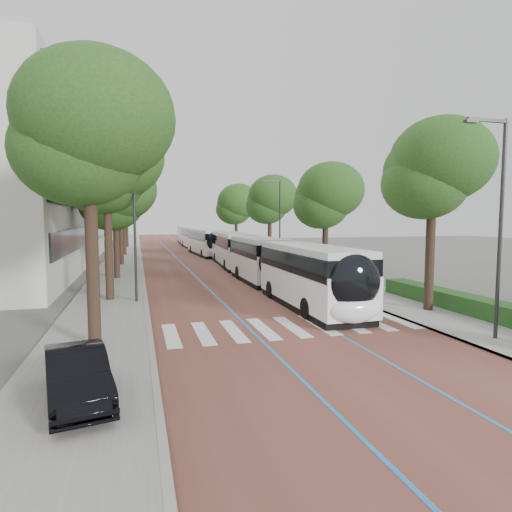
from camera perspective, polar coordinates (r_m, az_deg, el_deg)
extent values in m
plane|color=#51544C|center=(17.36, 5.29, -10.26)|extent=(160.00, 160.00, 0.00)
cube|color=brown|center=(56.15, -9.41, 0.28)|extent=(11.00, 140.00, 0.02)
cube|color=gray|center=(55.84, -17.08, 0.15)|extent=(4.00, 140.00, 0.12)
cube|color=gray|center=(57.43, -1.95, 0.50)|extent=(4.00, 140.00, 0.12)
cube|color=gray|center=(55.82, -15.13, 0.20)|extent=(0.20, 140.00, 0.14)
cube|color=gray|center=(57.01, -3.81, 0.46)|extent=(0.20, 140.00, 0.14)
cube|color=silver|center=(17.29, -11.24, -10.31)|extent=(0.55, 3.60, 0.01)
cube|color=silver|center=(17.42, -7.08, -10.14)|extent=(0.55, 3.60, 0.01)
cube|color=silver|center=(17.64, -3.00, -9.91)|extent=(0.55, 3.60, 0.01)
cube|color=silver|center=(17.94, 0.96, -9.65)|extent=(0.55, 3.60, 0.01)
cube|color=silver|center=(18.33, 4.76, -9.35)|extent=(0.55, 3.60, 0.01)
cube|color=silver|center=(18.79, 8.38, -9.03)|extent=(0.55, 3.60, 0.01)
cube|color=silver|center=(19.32, 11.81, -8.69)|extent=(0.55, 3.60, 0.01)
cube|color=silver|center=(19.91, 15.04, -8.35)|extent=(0.55, 3.60, 0.01)
cube|color=silver|center=(20.56, 18.07, -8.00)|extent=(0.55, 3.60, 0.01)
cube|color=#267AC0|center=(56.00, -11.04, 0.26)|extent=(0.12, 126.00, 0.01)
cube|color=#267AC0|center=(56.34, -7.79, 0.33)|extent=(0.12, 126.00, 0.01)
cube|color=black|center=(43.89, -21.43, 2.62)|extent=(0.12, 38.00, 1.60)
cube|color=black|center=(43.89, -21.56, 6.79)|extent=(0.12, 38.00, 1.60)
cube|color=black|center=(44.13, -21.70, 10.94)|extent=(0.12, 38.00, 1.60)
cube|color=black|center=(44.56, -21.82, 14.78)|extent=(0.12, 38.00, 1.60)
cube|color=#1F4919|center=(22.11, 28.06, -6.13)|extent=(1.20, 14.00, 0.80)
cylinder|color=#29292B|center=(17.99, 29.80, 2.93)|extent=(0.14, 0.14, 8.00)
cube|color=#29292B|center=(17.77, 28.49, 15.63)|extent=(1.70, 0.12, 0.12)
cube|color=#29292B|center=(17.29, 26.74, 15.74)|extent=(0.50, 0.20, 0.10)
cylinder|color=#29292B|center=(39.76, 3.20, 4.35)|extent=(0.14, 0.14, 8.00)
cube|color=#29292B|center=(39.66, 2.11, 10.00)|extent=(1.70, 0.12, 0.12)
cube|color=#29292B|center=(39.44, 1.13, 9.91)|extent=(0.50, 0.20, 0.10)
cylinder|color=#29292B|center=(23.64, -15.87, 3.74)|extent=(0.14, 0.14, 8.00)
cylinder|color=black|center=(15.83, -20.92, -2.42)|extent=(0.44, 0.44, 5.22)
ellipsoid|color=#1E4716|center=(15.96, -21.47, 14.72)|extent=(5.22, 5.22, 4.44)
cylinder|color=black|center=(24.76, -19.02, 0.16)|extent=(0.44, 0.44, 5.19)
ellipsoid|color=#1E4716|center=(24.84, -19.33, 11.07)|extent=(5.57, 5.57, 4.73)
cylinder|color=black|center=(33.76, -18.10, 0.71)|extent=(0.44, 0.44, 4.37)
ellipsoid|color=#1E4716|center=(33.71, -18.29, 7.45)|extent=(5.54, 5.54, 4.71)
cylinder|color=black|center=(43.71, -17.55, 2.00)|extent=(0.44, 0.44, 4.91)
ellipsoid|color=#1E4716|center=(43.73, -17.71, 7.85)|extent=(5.17, 5.17, 4.39)
cylinder|color=black|center=(55.71, -17.14, 2.33)|extent=(0.44, 0.44, 4.36)
ellipsoid|color=#1E4716|center=(55.68, -17.24, 6.41)|extent=(5.20, 5.20, 4.42)
cylinder|color=black|center=(70.69, -16.83, 3.02)|extent=(0.44, 0.44, 4.76)
ellipsoid|color=#1E4716|center=(70.69, -16.92, 6.53)|extent=(6.22, 6.22, 5.29)
cylinder|color=black|center=(22.44, 22.14, -0.91)|extent=(0.44, 0.44, 4.79)
ellipsoid|color=#1E4716|center=(22.44, 22.51, 10.22)|extent=(4.80, 4.80, 4.08)
cylinder|color=black|center=(32.74, 9.19, 0.73)|extent=(0.44, 0.44, 4.32)
ellipsoid|color=#1E4716|center=(32.69, 9.29, 7.60)|extent=(4.97, 4.97, 4.22)
cylinder|color=black|center=(45.80, 1.83, 2.12)|extent=(0.44, 0.44, 4.53)
ellipsoid|color=#1E4716|center=(45.77, 1.85, 7.27)|extent=(5.26, 5.26, 4.47)
cylinder|color=black|center=(61.23, -2.66, 2.84)|extent=(0.44, 0.44, 4.52)
ellipsoid|color=#1E4716|center=(61.22, -2.67, 6.69)|extent=(6.00, 6.00, 5.10)
cylinder|color=black|center=(26.72, 2.99, -0.99)|extent=(2.30, 0.91, 2.30)
cube|color=white|center=(22.03, 7.28, -3.66)|extent=(2.52, 9.37, 1.82)
cube|color=black|center=(21.88, 7.31, -0.71)|extent=(2.56, 9.18, 0.97)
cube|color=silver|center=(21.83, 7.33, 0.97)|extent=(2.47, 9.18, 0.31)
cube|color=black|center=(22.21, 7.25, -6.43)|extent=(2.47, 8.99, 0.35)
cube|color=white|center=(30.87, 0.42, -1.14)|extent=(2.52, 7.75, 1.82)
cube|color=black|center=(30.77, 0.42, 0.97)|extent=(2.56, 7.59, 0.97)
cube|color=silver|center=(30.73, 0.42, 2.17)|extent=(2.47, 7.59, 0.31)
cube|color=black|center=(31.01, 0.41, -3.13)|extent=(2.47, 7.44, 0.35)
ellipsoid|color=black|center=(17.88, 12.99, -3.36)|extent=(2.35, 1.11, 2.28)
ellipsoid|color=white|center=(18.04, 13.00, -6.96)|extent=(2.35, 1.01, 1.14)
cylinder|color=black|center=(19.66, 6.82, -6.96)|extent=(0.30, 1.00, 1.00)
cylinder|color=black|center=(20.62, 12.66, -6.49)|extent=(0.30, 1.00, 1.00)
cylinder|color=black|center=(32.28, -2.34, -2.23)|extent=(0.30, 1.00, 1.00)
cylinder|color=black|center=(32.87, 1.50, -2.10)|extent=(0.30, 1.00, 1.00)
cylinder|color=black|center=(24.61, 2.02, -4.50)|extent=(0.30, 1.00, 1.00)
cylinder|color=black|center=(25.38, 6.89, -4.25)|extent=(0.30, 1.00, 1.00)
cube|color=white|center=(41.44, -3.22, 0.42)|extent=(3.19, 12.12, 1.82)
cube|color=black|center=(41.36, -3.23, 2.00)|extent=(3.21, 11.89, 0.97)
cube|color=silver|center=(41.33, -3.23, 2.89)|extent=(3.12, 11.88, 0.31)
cube|color=black|center=(41.54, -3.21, -1.07)|extent=(3.11, 11.64, 0.35)
ellipsoid|color=black|center=(35.63, -1.74, 0.88)|extent=(2.41, 1.23, 2.28)
ellipsoid|color=white|center=(35.68, -1.72, -0.95)|extent=(2.40, 1.13, 1.14)
cylinder|color=black|center=(37.79, -4.05, -1.18)|extent=(0.36, 1.02, 1.00)
cylinder|color=black|center=(38.18, -0.69, -1.11)|extent=(0.36, 1.02, 1.00)
cylinder|color=black|center=(45.10, -5.40, -0.19)|extent=(0.36, 1.02, 1.00)
cylinder|color=black|center=(45.42, -2.57, -0.14)|extent=(0.36, 1.02, 1.00)
cube|color=white|center=(53.98, -6.74, 1.46)|extent=(3.12, 12.11, 1.82)
cube|color=black|center=(53.92, -6.75, 2.67)|extent=(3.14, 11.88, 0.97)
cube|color=silver|center=(53.90, -6.76, 3.35)|extent=(3.05, 11.87, 0.31)
cube|color=black|center=(54.06, -6.73, 0.31)|extent=(3.04, 11.63, 0.35)
ellipsoid|color=black|center=(48.24, -5.32, 1.94)|extent=(2.40, 1.22, 2.28)
ellipsoid|color=white|center=(48.26, -5.30, 0.58)|extent=(2.40, 1.12, 1.14)
cylinder|color=black|center=(50.29, -7.15, 0.33)|extent=(0.35, 1.01, 1.00)
cylinder|color=black|center=(50.78, -4.65, 0.40)|extent=(0.35, 1.01, 1.00)
cylinder|color=black|center=(57.54, -8.61, 0.90)|extent=(0.35, 1.01, 1.00)
cylinder|color=black|center=(57.97, -6.41, 0.95)|extent=(0.35, 1.01, 1.00)
cube|color=white|center=(66.93, -8.33, 2.12)|extent=(2.72, 12.04, 1.82)
cube|color=black|center=(66.88, -8.34, 3.10)|extent=(2.76, 11.80, 0.97)
cube|color=silver|center=(66.86, -8.35, 3.65)|extent=(2.67, 11.80, 0.31)
cube|color=black|center=(66.99, -8.32, 1.19)|extent=(2.66, 11.56, 0.35)
ellipsoid|color=black|center=(61.12, -7.54, 2.56)|extent=(2.37, 1.14, 2.28)
ellipsoid|color=white|center=(61.13, -7.52, 1.49)|extent=(2.37, 1.04, 1.14)
cylinder|color=black|center=(63.25, -8.86, 1.26)|extent=(0.32, 1.01, 1.00)
cylinder|color=black|center=(63.60, -6.84, 1.30)|extent=(0.32, 1.01, 1.00)
cylinder|color=black|center=(70.58, -9.68, 1.63)|extent=(0.32, 1.01, 1.00)
cylinder|color=black|center=(70.89, -7.86, 1.67)|extent=(0.32, 1.01, 1.00)
cube|color=white|center=(79.67, -9.31, 2.56)|extent=(2.89, 12.07, 1.82)
cube|color=black|center=(79.63, -9.32, 3.38)|extent=(2.92, 11.84, 0.97)
cube|color=silver|center=(79.62, -9.32, 3.84)|extent=(2.83, 11.83, 0.31)
cube|color=black|center=(79.73, -9.30, 1.78)|extent=(2.82, 11.59, 0.35)
ellipsoid|color=black|center=(73.82, -8.96, 2.95)|extent=(2.38, 1.18, 2.28)
ellipsoid|color=white|center=(73.82, -8.94, 2.07)|extent=(2.38, 1.08, 1.14)
cylinder|color=black|center=(76.04, -9.94, 1.86)|extent=(0.33, 1.01, 1.00)
cylinder|color=black|center=(76.22, -8.24, 1.89)|extent=(0.33, 1.01, 1.00)
cylinder|color=black|center=(83.42, -10.28, 2.13)|extent=(0.33, 1.01, 1.00)
cylinder|color=black|center=(83.58, -8.73, 2.16)|extent=(0.33, 1.01, 1.00)
imported|color=black|center=(11.63, -22.77, -14.44)|extent=(2.14, 4.12, 1.29)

